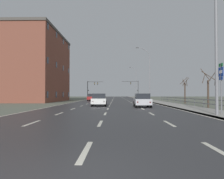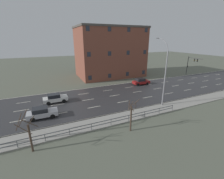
{
  "view_description": "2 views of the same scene",
  "coord_description": "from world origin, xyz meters",
  "views": [
    {
      "loc": [
        0.79,
        -3.68,
        1.52
      ],
      "look_at": [
        -0.26,
        58.03,
        2.79
      ],
      "focal_mm": 34.83,
      "sensor_mm": 36.0,
      "label": 1
    },
    {
      "loc": [
        25.62,
        22.28,
        10.74
      ],
      "look_at": [
        0.0,
        33.85,
        1.36
      ],
      "focal_mm": 24.42,
      "sensor_mm": 36.0,
      "label": 2
    }
  ],
  "objects": [
    {
      "name": "ground_plane",
      "position": [
        0.0,
        48.0,
        -0.06
      ],
      "size": [
        160.0,
        160.0,
        0.12
      ],
      "color": "#5B6051"
    },
    {
      "name": "road_asphalt_strip",
      "position": [
        0.0,
        59.99,
        0.01
      ],
      "size": [
        14.0,
        120.0,
        0.03
      ],
      "color": "#303033",
      "rests_on": "ground"
    },
    {
      "name": "guardrail",
      "position": [
        9.85,
        21.41,
        0.71
      ],
      "size": [
        0.07,
        36.72,
        1.0
      ],
      "color": "#515459",
      "rests_on": "ground"
    },
    {
      "name": "street_lamp_midground",
      "position": [
        7.41,
        39.7,
        5.31
      ],
      "size": [
        2.84,
        0.24,
        10.92
      ],
      "color": "slate",
      "rests_on": "ground"
    },
    {
      "name": "traffic_signal_left",
      "position": [
        -6.67,
        63.24,
        3.83
      ],
      "size": [
        4.86,
        0.36,
        5.55
      ],
      "color": "#38383A",
      "rests_on": "ground"
    },
    {
      "name": "car_mid_centre",
      "position": [
        -1.28,
        23.4,
        0.8
      ],
      "size": [
        1.92,
        4.14,
        1.57
      ],
      "rotation": [
        0.0,
        0.0,
        0.03
      ],
      "color": "silver",
      "rests_on": "ground"
    },
    {
      "name": "car_far_right",
      "position": [
        3.82,
        21.22,
        0.8
      ],
      "size": [
        1.91,
        4.14,
        1.57
      ],
      "rotation": [
        0.0,
        0.0,
        -0.02
      ],
      "color": "#B7B7BC",
      "rests_on": "ground"
    },
    {
      "name": "car_near_left",
      "position": [
        -4.26,
        43.55,
        0.8
      ],
      "size": [
        2.03,
        4.2,
        1.57
      ],
      "rotation": [
        0.0,
        0.0,
        -0.06
      ],
      "color": "maroon",
      "rests_on": "ground"
    },
    {
      "name": "brick_building",
      "position": [
        -16.56,
        40.71,
        7.05
      ],
      "size": [
        11.98,
        19.01,
        14.08
      ],
      "color": "brown",
      "rests_on": "ground"
    },
    {
      "name": "bare_tree_near",
      "position": [
        10.91,
        20.15,
        1.98
      ],
      "size": [
        1.83,
        1.87,
        4.33
      ],
      "color": "#423328",
      "rests_on": "ground"
    },
    {
      "name": "bare_tree_mid",
      "position": [
        11.81,
        31.04,
        2.0
      ],
      "size": [
        1.34,
        1.16,
        4.3
      ],
      "color": "#423328",
      "rests_on": "ground"
    }
  ]
}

